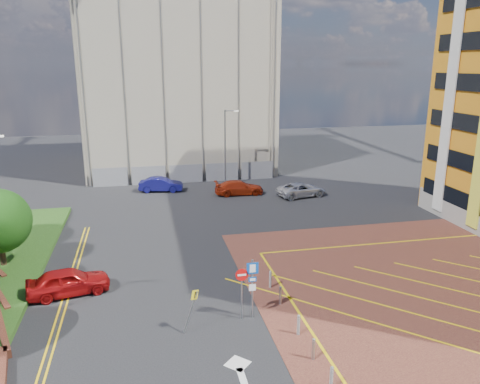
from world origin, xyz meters
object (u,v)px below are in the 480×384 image
object	(u,v)px
warning_sign	(192,306)
car_red_left	(68,282)
sign_cluster	(248,283)
lamp_back	(226,145)
car_red_back	(239,188)
car_blue_back	(161,184)
car_silver_back	(301,190)

from	to	relation	value
warning_sign	car_red_left	size ratio (longest dim) A/B	0.50
sign_cluster	lamp_back	bearing A→B (deg)	82.03
car_red_back	car_red_left	bearing A→B (deg)	144.52
car_red_left	car_red_back	size ratio (longest dim) A/B	0.93
car_blue_back	lamp_back	bearing A→B (deg)	-71.38
lamp_back	car_red_back	world-z (taller)	lamp_back
warning_sign	car_silver_back	bearing A→B (deg)	59.03
car_silver_back	lamp_back	bearing A→B (deg)	35.28
sign_cluster	car_red_left	xyz separation A→B (m)	(-9.30, 4.63, -1.19)
sign_cluster	car_red_back	distance (m)	23.53
lamp_back	sign_cluster	xyz separation A→B (m)	(-3.78, -27.02, -2.41)
sign_cluster	car_blue_back	bearing A→B (deg)	96.96
sign_cluster	car_blue_back	xyz separation A→B (m)	(-3.16, 25.89, -1.23)
warning_sign	car_red_left	distance (m)	8.36
warning_sign	car_red_left	xyz separation A→B (m)	(-6.38, 5.37, -0.67)
car_red_left	car_blue_back	size ratio (longest dim) A/B	1.02
warning_sign	car_blue_back	bearing A→B (deg)	90.52
warning_sign	car_red_back	bearing A→B (deg)	72.98
warning_sign	car_blue_back	size ratio (longest dim) A/B	0.51
car_silver_back	car_blue_back	bearing A→B (deg)	58.23
sign_cluster	car_red_left	distance (m)	10.45
car_red_left	car_red_back	world-z (taller)	car_red_left
warning_sign	car_blue_back	distance (m)	26.63
lamp_back	warning_sign	bearing A→B (deg)	-103.58
car_red_left	car_silver_back	bearing A→B (deg)	-61.46
warning_sign	car_silver_back	distance (m)	25.50
car_red_back	warning_sign	bearing A→B (deg)	164.02
warning_sign	car_blue_back	xyz separation A→B (m)	(-0.24, 26.62, -0.71)
car_blue_back	car_red_back	bearing A→B (deg)	-100.98
lamp_back	car_blue_back	bearing A→B (deg)	-170.78
car_silver_back	car_red_left	bearing A→B (deg)	118.11
warning_sign	car_silver_back	xyz separation A→B (m)	(13.11, 21.85, -0.75)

